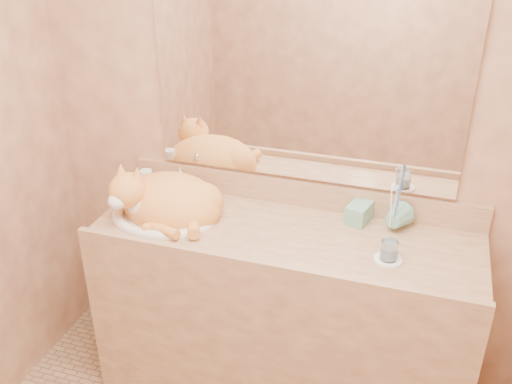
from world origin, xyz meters
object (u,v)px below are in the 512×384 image
(soap_dispenser, at_px, (354,208))
(toothbrush_cup, at_px, (392,223))
(vanity_counter, at_px, (282,315))
(cat, at_px, (165,199))
(water_glass, at_px, (389,250))
(sink_basin, at_px, (163,202))

(soap_dispenser, height_order, toothbrush_cup, soap_dispenser)
(vanity_counter, bearing_deg, cat, -179.59)
(vanity_counter, distance_m, water_glass, 0.64)
(vanity_counter, distance_m, sink_basin, 0.73)
(toothbrush_cup, bearing_deg, cat, -171.25)
(sink_basin, bearing_deg, water_glass, -8.26)
(soap_dispenser, distance_m, water_glass, 0.27)
(vanity_counter, height_order, cat, cat)
(sink_basin, height_order, toothbrush_cup, sink_basin)
(vanity_counter, relative_size, cat, 3.46)
(toothbrush_cup, bearing_deg, sink_basin, -170.33)
(cat, xyz_separation_m, toothbrush_cup, (0.95, 0.15, -0.03))
(cat, xyz_separation_m, soap_dispenser, (0.79, 0.14, 0.01))
(vanity_counter, relative_size, water_glass, 20.80)
(toothbrush_cup, relative_size, water_glass, 1.41)
(soap_dispenser, bearing_deg, water_glass, -35.67)
(sink_basin, distance_m, toothbrush_cup, 0.97)
(vanity_counter, relative_size, toothbrush_cup, 14.77)
(toothbrush_cup, distance_m, water_glass, 0.21)
(cat, height_order, toothbrush_cup, cat)
(vanity_counter, distance_m, soap_dispenser, 0.59)
(vanity_counter, relative_size, sink_basin, 3.50)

